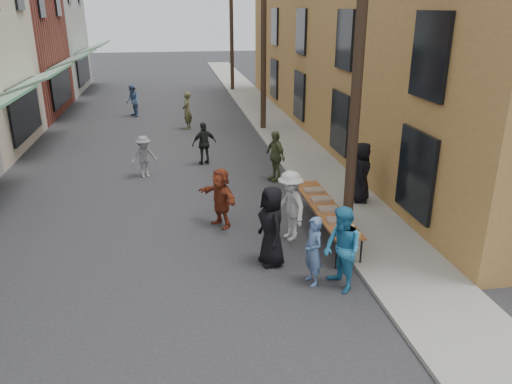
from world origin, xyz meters
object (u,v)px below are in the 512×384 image
object	(u,v)px
guest_front_a	(272,226)
guest_front_c	(342,250)
server	(361,172)
catering_tray_sausage	(347,232)
utility_pole_mid	(264,32)
serving_table	(325,208)
utility_pole_near	(359,57)
utility_pole_far	(231,23)

from	to	relation	value
guest_front_a	guest_front_c	size ratio (longest dim) A/B	1.03
guest_front_a	server	xyz separation A→B (m)	(3.32, 3.18, 0.06)
catering_tray_sausage	utility_pole_mid	bearing A→B (deg)	87.74
server	utility_pole_mid	bearing A→B (deg)	27.98
serving_table	guest_front_a	xyz separation A→B (m)	(-1.68, -1.38, 0.23)
guest_front_a	guest_front_c	distance (m)	1.79
utility_pole_near	server	xyz separation A→B (m)	(1.11, 2.07, -3.50)
utility_pole_near	utility_pole_mid	world-z (taller)	same
serving_table	catering_tray_sausage	xyz separation A→B (m)	(0.00, -1.65, 0.08)
serving_table	utility_pole_mid	bearing A→B (deg)	87.43
utility_pole_far	guest_front_c	world-z (taller)	utility_pole_far
utility_pole_far	server	distance (m)	22.24
guest_front_a	guest_front_c	xyz separation A→B (m)	(1.21, -1.32, -0.03)
utility_pole_mid	utility_pole_near	bearing A→B (deg)	-90.00
guest_front_c	server	bearing A→B (deg)	141.98
utility_pole_near	utility_pole_far	distance (m)	24.00
utility_pole_mid	guest_front_c	size ratio (longest dim) A/B	4.95
utility_pole_mid	utility_pole_far	distance (m)	12.00
utility_pole_mid	utility_pole_far	xyz separation A→B (m)	(0.00, 12.00, 0.00)
catering_tray_sausage	guest_front_c	world-z (taller)	guest_front_c
serving_table	catering_tray_sausage	size ratio (longest dim) A/B	8.00
utility_pole_mid	guest_front_c	xyz separation A→B (m)	(-1.00, -14.44, -3.59)
serving_table	utility_pole_near	bearing A→B (deg)	-26.56
catering_tray_sausage	guest_front_c	distance (m)	1.16
utility_pole_far	serving_table	bearing A→B (deg)	-91.27
guest_front_c	serving_table	bearing A→B (deg)	157.22
serving_table	guest_front_a	size ratio (longest dim) A/B	2.13
utility_pole_far	guest_front_a	distance (m)	25.46
utility_pole_mid	utility_pole_far	bearing A→B (deg)	90.00
utility_pole_near	catering_tray_sausage	world-z (taller)	utility_pole_near
utility_pole_near	server	world-z (taller)	utility_pole_near
utility_pole_near	guest_front_c	bearing A→B (deg)	-112.23
utility_pole_mid	server	distance (m)	10.59
utility_pole_near	utility_pole_mid	distance (m)	12.00
guest_front_c	server	world-z (taller)	server
guest_front_a	server	bearing A→B (deg)	122.73
guest_front_c	utility_pole_near	bearing A→B (deg)	144.84
utility_pole_mid	guest_front_c	distance (m)	14.91
server	guest_front_c	bearing A→B (deg)	176.50
utility_pole_near	guest_front_a	xyz separation A→B (m)	(-2.21, -1.11, -3.56)
utility_pole_near	guest_front_a	size ratio (longest dim) A/B	4.80
utility_pole_near	serving_table	distance (m)	3.83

